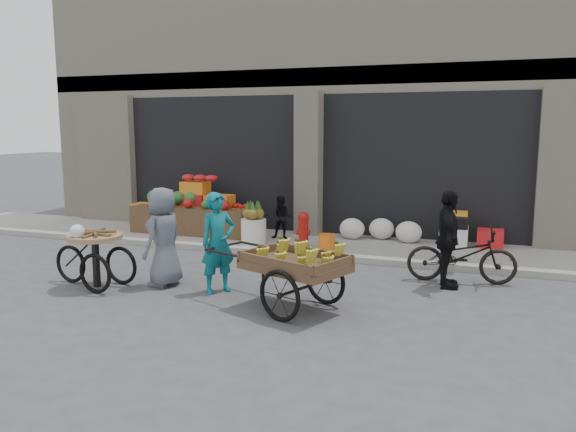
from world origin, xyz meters
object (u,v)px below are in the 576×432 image
(pineapple_bin, at_px, (254,231))
(vendor_grey, at_px, (163,237))
(seated_person, at_px, (282,217))
(banana_cart, at_px, (292,259))
(orange_bucket, at_px, (327,242))
(fire_hydrant, at_px, (303,228))
(vendor_woman, at_px, (218,243))
(tricycle_cart, at_px, (95,252))
(cyclist, at_px, (448,239))
(bicycle, at_px, (461,255))

(pineapple_bin, relative_size, vendor_grey, 0.33)
(seated_person, bearing_deg, vendor_grey, -110.08)
(seated_person, height_order, banana_cart, seated_person)
(orange_bucket, height_order, vendor_grey, vendor_grey)
(fire_hydrant, xyz_separation_m, vendor_woman, (-0.37, -3.01, 0.26))
(orange_bucket, height_order, seated_person, seated_person)
(banana_cart, relative_size, tricycle_cart, 1.72)
(seated_person, distance_m, cyclist, 4.24)
(fire_hydrant, xyz_separation_m, vendor_grey, (-1.34, -2.98, 0.28))
(vendor_woman, height_order, tricycle_cart, vendor_woman)
(tricycle_cart, relative_size, cyclist, 0.94)
(pineapple_bin, relative_size, seated_person, 0.56)
(tricycle_cart, bearing_deg, cyclist, 25.31)
(pineapple_bin, relative_size, tricycle_cart, 0.36)
(fire_hydrant, distance_m, vendor_woman, 3.05)
(tricycle_cart, bearing_deg, bicycle, 28.38)
(vendor_woman, height_order, vendor_grey, vendor_grey)
(banana_cart, bearing_deg, seated_person, 133.43)
(orange_bucket, height_order, cyclist, cyclist)
(seated_person, relative_size, vendor_woman, 0.61)
(banana_cart, height_order, vendor_grey, vendor_grey)
(fire_hydrant, bearing_deg, cyclist, -29.08)
(vendor_grey, distance_m, bicycle, 4.78)
(bicycle, relative_size, cyclist, 1.11)
(banana_cart, bearing_deg, vendor_woman, -175.84)
(fire_hydrant, bearing_deg, seated_person, 137.12)
(orange_bucket, height_order, banana_cart, banana_cart)
(banana_cart, xyz_separation_m, cyclist, (1.92, 1.82, 0.07))
(fire_hydrant, bearing_deg, banana_cart, -74.35)
(tricycle_cart, height_order, vendor_grey, vendor_grey)
(fire_hydrant, relative_size, orange_bucket, 2.22)
(orange_bucket, distance_m, vendor_grey, 3.50)
(orange_bucket, bearing_deg, vendor_woman, -106.40)
(pineapple_bin, bearing_deg, orange_bucket, -3.58)
(banana_cart, xyz_separation_m, tricycle_cart, (-3.27, 0.01, -0.14))
(orange_bucket, relative_size, seated_person, 0.34)
(seated_person, bearing_deg, vendor_woman, -94.88)
(seated_person, bearing_deg, orange_bucket, -40.26)
(banana_cart, bearing_deg, cyclist, 64.67)
(fire_hydrant, distance_m, vendor_grey, 3.28)
(pineapple_bin, height_order, vendor_woman, vendor_woman)
(pineapple_bin, distance_m, tricycle_cart, 3.67)
(seated_person, height_order, bicycle, seated_person)
(orange_bucket, xyz_separation_m, bicycle, (2.58, -1.15, 0.18))
(banana_cart, bearing_deg, fire_hydrant, 126.91)
(vendor_woman, bearing_deg, pineapple_bin, 51.11)
(vendor_grey, bearing_deg, vendor_woman, 93.56)
(vendor_woman, distance_m, tricycle_cart, 1.99)
(banana_cart, distance_m, bicycle, 3.08)
(vendor_woman, height_order, bicycle, vendor_woman)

